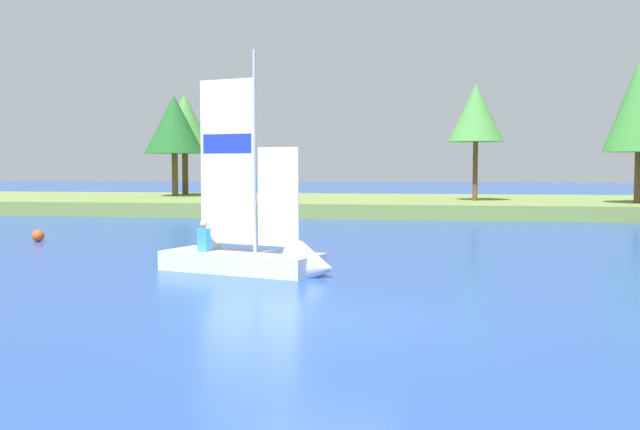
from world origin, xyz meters
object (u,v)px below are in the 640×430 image
Objects in this scene: shoreline_tree_left at (185,121)px; sailboat at (266,257)px; shoreline_tree_midleft at (174,125)px; shoreline_tree_midright at (640,105)px; channel_buoy at (38,236)px; shoreline_tree_centre at (476,113)px.

shoreline_tree_left is 30.80m from sailboat.
shoreline_tree_midleft is (0.01, -1.94, -0.31)m from shoreline_tree_left.
shoreline_tree_midleft is 1.03× the size of sailboat.
shoreline_tree_midright reaches higher than sailboat.
shoreline_tree_midleft reaches higher than channel_buoy.
shoreline_tree_left reaches higher than sailboat.
sailboat is (-6.16, -23.24, -5.00)m from shoreline_tree_centre.
shoreline_tree_centre is at bearing 47.20° from channel_buoy.
shoreline_tree_centre is (17.78, -4.85, 0.02)m from shoreline_tree_left.
channel_buoy is (-9.53, 6.29, -0.19)m from sailboat.
shoreline_tree_centre reaches higher than sailboat.
shoreline_tree_midright reaches higher than shoreline_tree_midleft.
shoreline_tree_left is 15.21× the size of channel_buoy.
shoreline_tree_midright is (25.62, -4.57, 0.55)m from shoreline_tree_midleft.
shoreline_tree_centre is 23.67m from channel_buoy.
channel_buoy is (-15.69, -16.94, -5.20)m from shoreline_tree_centre.
sailboat is (-14.01, -21.57, -5.22)m from shoreline_tree_midright.
shoreline_tree_centre is 24.55m from sailboat.
shoreline_tree_left is 1.96m from shoreline_tree_midleft.
shoreline_tree_left is 0.89× the size of shoreline_tree_midright.
shoreline_tree_midleft is 18.01m from shoreline_tree_centre.
shoreline_tree_midleft is 28.98m from sailboat.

